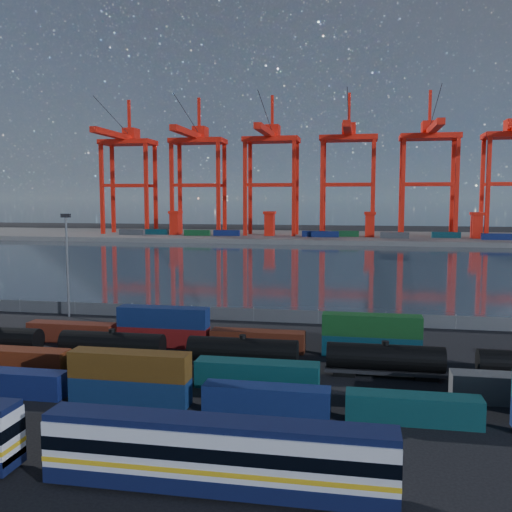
# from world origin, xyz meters

# --- Properties ---
(ground) EXTENTS (700.00, 700.00, 0.00)m
(ground) POSITION_xyz_m (0.00, 0.00, 0.00)
(ground) COLOR black
(ground) RESTS_ON ground
(harbor_water) EXTENTS (700.00, 700.00, 0.00)m
(harbor_water) POSITION_xyz_m (0.00, 105.00, 0.01)
(harbor_water) COLOR #2C363F
(harbor_water) RESTS_ON ground
(far_quay) EXTENTS (700.00, 70.00, 2.00)m
(far_quay) POSITION_xyz_m (0.00, 210.00, 1.00)
(far_quay) COLOR #514F4C
(far_quay) RESTS_ON ground
(distant_mountains) EXTENTS (2470.00, 1100.00, 520.00)m
(distant_mountains) POSITION_xyz_m (63.02, 1600.00, 220.29)
(distant_mountains) COLOR #1E2630
(distant_mountains) RESTS_ON ground
(container_row_south) EXTENTS (127.53, 2.30, 4.91)m
(container_row_south) POSITION_xyz_m (18.98, -9.11, 1.67)
(container_row_south) COLOR #3A3C3F
(container_row_south) RESTS_ON ground
(container_row_mid) EXTENTS (103.10, 2.53, 2.70)m
(container_row_mid) POSITION_xyz_m (10.88, -2.62, 1.35)
(container_row_mid) COLOR #5C2612
(container_row_mid) RESTS_ON ground
(container_row_north) EXTENTS (128.47, 2.40, 5.11)m
(container_row_north) POSITION_xyz_m (-8.76, 11.19, 1.85)
(container_row_north) COLOR navy
(container_row_north) RESTS_ON ground
(tanker_string) EXTENTS (121.28, 2.75, 3.93)m
(tanker_string) POSITION_xyz_m (-19.82, 3.16, 1.97)
(tanker_string) COLOR black
(tanker_string) RESTS_ON ground
(waterfront_fence) EXTENTS (160.12, 0.12, 2.20)m
(waterfront_fence) POSITION_xyz_m (-0.00, 28.00, 1.00)
(waterfront_fence) COLOR #595B5E
(waterfront_fence) RESTS_ON ground
(yard_light_mast) EXTENTS (1.60, 0.40, 16.60)m
(yard_light_mast) POSITION_xyz_m (-30.00, 26.00, 9.30)
(yard_light_mast) COLOR slate
(yard_light_mast) RESTS_ON ground
(gantry_cranes) EXTENTS (200.45, 48.86, 66.16)m
(gantry_cranes) POSITION_xyz_m (-7.50, 203.24, 40.56)
(gantry_cranes) COLOR red
(gantry_cranes) RESTS_ON ground
(quay_containers) EXTENTS (172.58, 10.99, 2.60)m
(quay_containers) POSITION_xyz_m (-11.00, 195.46, 3.30)
(quay_containers) COLOR navy
(quay_containers) RESTS_ON far_quay
(straddle_carriers) EXTENTS (140.00, 7.00, 11.10)m
(straddle_carriers) POSITION_xyz_m (-2.50, 200.00, 7.82)
(straddle_carriers) COLOR red
(straddle_carriers) RESTS_ON far_quay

